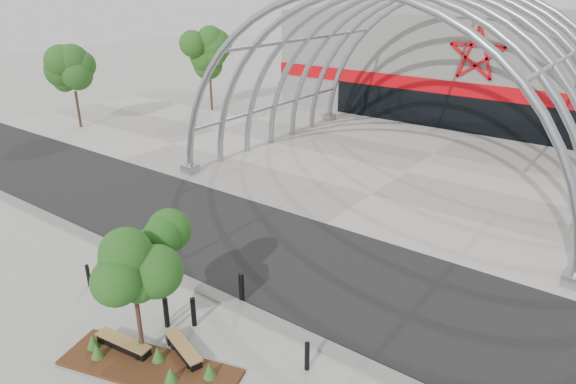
# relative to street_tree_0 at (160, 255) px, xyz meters

# --- Properties ---
(ground) EXTENTS (140.00, 140.00, 0.00)m
(ground) POSITION_rel_street_tree_0_xyz_m (0.35, 2.22, -2.47)
(ground) COLOR #9B9B95
(ground) RESTS_ON ground
(road) EXTENTS (140.00, 7.00, 0.02)m
(road) POSITION_rel_street_tree_0_xyz_m (0.35, 5.72, -2.46)
(road) COLOR black
(road) RESTS_ON ground
(forecourt) EXTENTS (60.00, 17.00, 0.04)m
(forecourt) POSITION_rel_street_tree_0_xyz_m (0.35, 17.72, -2.45)
(forecourt) COLOR gray
(forecourt) RESTS_ON ground
(kerb) EXTENTS (60.00, 0.50, 0.12)m
(kerb) POSITION_rel_street_tree_0_xyz_m (0.35, 1.97, -2.41)
(kerb) COLOR slate
(kerb) RESTS_ON ground
(arena_building) EXTENTS (34.00, 15.24, 8.00)m
(arena_building) POSITION_rel_street_tree_0_xyz_m (0.35, 35.67, 1.52)
(arena_building) COLOR slate
(arena_building) RESTS_ON ground
(vault_canopy) EXTENTS (20.80, 15.80, 20.36)m
(vault_canopy) POSITION_rel_street_tree_0_xyz_m (0.35, 17.72, -2.45)
(vault_canopy) COLOR #90969B
(vault_canopy) RESTS_ON ground
(planting_bed) EXTENTS (5.56, 3.06, 0.56)m
(planting_bed) POSITION_rel_street_tree_0_xyz_m (1.25, -1.78, -2.33)
(planting_bed) COLOR #3C1C0D
(planting_bed) RESTS_ON ground
(street_tree_0) EXTENTS (1.51, 1.51, 3.43)m
(street_tree_0) POSITION_rel_street_tree_0_xyz_m (0.00, 0.00, 0.00)
(street_tree_0) COLOR #322316
(street_tree_0) RESTS_ON ground
(street_tree_1) EXTENTS (1.66, 1.66, 3.92)m
(street_tree_1) POSITION_rel_street_tree_0_xyz_m (0.66, -1.48, 0.35)
(street_tree_1) COLOR #311B13
(street_tree_1) RESTS_ON ground
(bench_0) EXTENTS (1.97, 0.67, 0.40)m
(bench_0) POSITION_rel_street_tree_0_xyz_m (0.10, -1.74, -2.27)
(bench_0) COLOR black
(bench_0) RESTS_ON ground
(bench_1) EXTENTS (1.90, 0.96, 0.39)m
(bench_1) POSITION_rel_street_tree_0_xyz_m (1.69, -0.82, -2.28)
(bench_1) COLOR black
(bench_1) RESTS_ON ground
(bollard_0) EXTENTS (0.14, 0.14, 0.86)m
(bollard_0) POSITION_rel_street_tree_0_xyz_m (-3.88, -0.25, -2.04)
(bollard_0) COLOR black
(bollard_0) RESTS_ON ground
(bollard_1) EXTENTS (0.17, 0.17, 1.05)m
(bollard_1) POSITION_rel_street_tree_0_xyz_m (0.23, -0.17, -1.94)
(bollard_1) COLOR black
(bollard_1) RESTS_ON ground
(bollard_2) EXTENTS (0.16, 0.16, 1.02)m
(bollard_2) POSITION_rel_street_tree_0_xyz_m (0.89, 0.39, -1.96)
(bollard_2) COLOR black
(bollard_2) RESTS_ON ground
(bollard_3) EXTENTS (0.18, 0.18, 1.14)m
(bollard_3) POSITION_rel_street_tree_0_xyz_m (1.28, 2.28, -1.90)
(bollard_3) COLOR black
(bollard_3) RESTS_ON ground
(bollard_4) EXTENTS (0.15, 0.15, 0.92)m
(bollard_4) POSITION_rel_street_tree_0_xyz_m (4.97, 0.89, -2.01)
(bollard_4) COLOR black
(bollard_4) RESTS_ON ground
(bg_tree_0) EXTENTS (3.00, 3.00, 6.45)m
(bg_tree_0) POSITION_rel_street_tree_0_xyz_m (-19.65, 22.22, 2.17)
(bg_tree_0) COLOR black
(bg_tree_0) RESTS_ON ground
(bg_tree_2) EXTENTS (2.55, 2.55, 5.38)m
(bg_tree_2) POSITION_rel_street_tree_0_xyz_m (-23.65, 12.22, 1.39)
(bg_tree_2) COLOR black
(bg_tree_2) RESTS_ON ground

